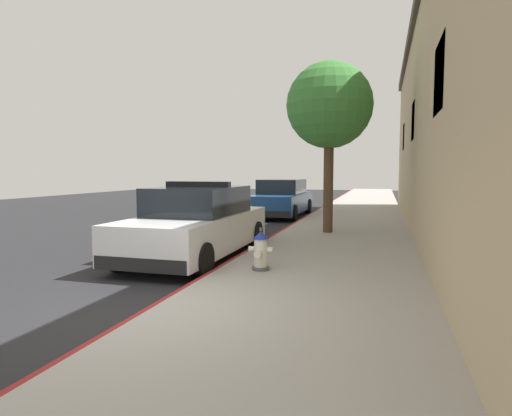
{
  "coord_description": "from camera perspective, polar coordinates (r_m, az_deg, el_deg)",
  "views": [
    {
      "loc": [
        2.85,
        -5.15,
        1.91
      ],
      "look_at": [
        -0.17,
        5.25,
        1.0
      ],
      "focal_mm": 30.88,
      "sensor_mm": 36.0,
      "label": 1
    }
  ],
  "objects": [
    {
      "name": "sidewalk_pavement",
      "position": [
        15.3,
        12.15,
        -2.2
      ],
      "size": [
        3.62,
        60.0,
        0.14
      ],
      "primitive_type": "cube",
      "color": "#9E9991",
      "rests_on": "ground"
    },
    {
      "name": "street_tree",
      "position": [
        12.97,
        9.49,
        12.87
      ],
      "size": [
        2.44,
        2.44,
        4.86
      ],
      "color": "brown",
      "rests_on": "sidewalk_pavement"
    },
    {
      "name": "police_cruiser",
      "position": [
        9.84,
        -7.61,
        -2.04
      ],
      "size": [
        1.94,
        4.84,
        1.68
      ],
      "color": "white",
      "rests_on": "ground"
    },
    {
      "name": "curb_painted_edge",
      "position": [
        15.54,
        5.33,
        -2.01
      ],
      "size": [
        0.08,
        60.0,
        0.14
      ],
      "primitive_type": "cube",
      "color": "maroon",
      "rests_on": "ground"
    },
    {
      "name": "ground_plane",
      "position": [
        16.83,
        -8.7,
        -2.11
      ],
      "size": [
        35.16,
        60.0,
        0.2
      ],
      "primitive_type": "cube",
      "color": "#232326"
    },
    {
      "name": "fire_hydrant",
      "position": [
        7.89,
        0.61,
        -5.54
      ],
      "size": [
        0.44,
        0.4,
        0.76
      ],
      "color": "#4C4C51",
      "rests_on": "sidewalk_pavement"
    },
    {
      "name": "parked_car_silver_ahead",
      "position": [
        18.63,
        3.34,
        1.2
      ],
      "size": [
        1.94,
        4.84,
        1.56
      ],
      "color": "navy",
      "rests_on": "ground"
    }
  ]
}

